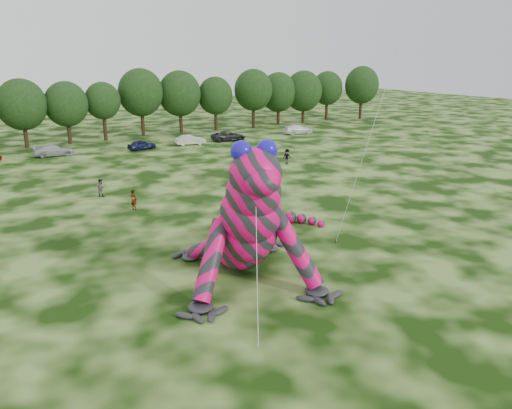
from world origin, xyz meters
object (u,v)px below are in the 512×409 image
object	(u,v)px
car_6	(228,136)
spectator_1	(100,188)
tree_9	(104,111)
tree_11	(180,102)
car_4	(142,145)
tree_13	(253,99)
tree_10	(141,102)
spectator_2	(287,157)
inflatable_gecko	(236,198)
car_7	(298,129)
tree_12	(215,104)
spectator_0	(134,200)
car_5	(190,140)
tree_16	(327,95)
tree_15	(303,97)
spectator_3	(234,155)
tree_17	(361,93)
tree_7	(23,114)
tree_8	(67,113)
car_3	(54,150)
tree_14	(278,98)

from	to	relation	value
car_6	spectator_1	xyz separation A→B (m)	(-24.58, -20.73, 0.10)
tree_9	tree_11	distance (m)	12.77
spectator_1	car_4	bearing A→B (deg)	-70.96
car_4	tree_13	bearing A→B (deg)	-78.36
tree_10	spectator_2	distance (m)	30.80
inflatable_gecko	car_7	size ratio (longest dim) A/B	3.35
tree_12	car_7	xyz separation A→B (m)	(9.62, -10.53, -3.75)
tree_9	spectator_2	distance (m)	31.70
tree_13	spectator_1	size ratio (longest dim) A/B	6.15
tree_13	spectator_0	world-z (taller)	tree_13
car_5	spectator_2	world-z (taller)	spectator_2
tree_16	spectator_1	bearing A→B (deg)	-148.32
tree_15	spectator_3	distance (m)	37.34
tree_17	spectator_0	size ratio (longest dim) A/B	5.83
tree_15	car_5	world-z (taller)	tree_15
tree_7	tree_15	bearing A→B (deg)	1.14
tree_8	spectator_0	bearing A→B (deg)	-93.63
spectator_0	spectator_3	distance (m)	21.09
car_5	spectator_0	world-z (taller)	spectator_0
tree_10	tree_17	size ratio (longest dim) A/B	1.02
tree_17	car_7	bearing A→B (deg)	-157.05
car_7	tree_12	bearing A→B (deg)	46.94
tree_7	tree_17	size ratio (longest dim) A/B	0.92
tree_17	spectator_0	xyz separation A→B (m)	(-58.46, -35.81, -4.27)
tree_12	car_3	distance (m)	29.64
tree_14	car_4	xyz separation A→B (m)	(-30.28, -11.67, -4.04)
spectator_0	car_6	bearing A→B (deg)	-66.01
car_5	tree_12	bearing A→B (deg)	-34.20
tree_7	tree_13	xyz separation A→B (m)	(37.21, 0.32, 0.33)
spectator_2	car_3	bearing A→B (deg)	144.99
spectator_0	tree_14	bearing A→B (deg)	-71.14
tree_7	spectator_3	size ratio (longest dim) A/B	5.77
tree_16	spectator_0	size ratio (longest dim) A/B	5.31
inflatable_gecko	tree_11	distance (m)	54.79
tree_11	car_7	xyz separation A→B (m)	(15.84, -10.98, -4.29)
tree_14	tree_9	bearing A→B (deg)	-177.57
tree_7	tree_13	world-z (taller)	tree_13
car_4	tree_11	bearing A→B (deg)	-54.75
tree_11	tree_14	distance (m)	19.69
car_6	tree_8	bearing A→B (deg)	71.94
tree_13	car_6	distance (m)	14.98
tree_10	car_3	bearing A→B (deg)	-147.27
tree_10	spectator_3	world-z (taller)	tree_10
tree_11	tree_15	distance (m)	24.69
car_4	car_6	xyz separation A→B (m)	(13.58, 0.17, 0.06)
tree_8	tree_7	bearing A→B (deg)	-178.22
car_6	tree_17	bearing A→B (deg)	-68.11
tree_13	car_7	size ratio (longest dim) A/B	1.99
tree_10	tree_17	bearing A→B (deg)	-2.46
spectator_2	tree_14	bearing A→B (deg)	63.70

